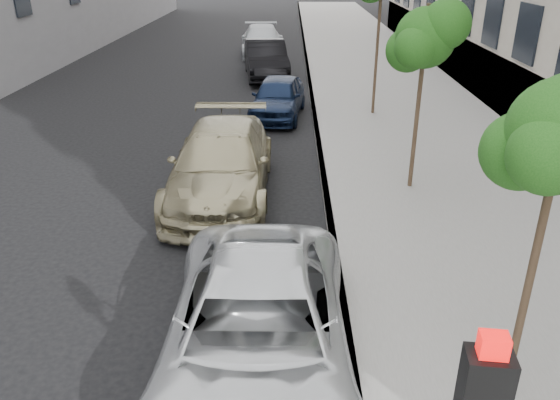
{
  "coord_description": "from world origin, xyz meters",
  "views": [
    {
      "loc": [
        0.3,
        -4.11,
        5.26
      ],
      "look_at": [
        0.15,
        4.13,
        1.5
      ],
      "focal_mm": 35.0,
      "sensor_mm": 36.0,
      "label": 1
    }
  ],
  "objects_px": {
    "suv": "(221,163)",
    "sedan_rear": "(262,41)",
    "tree_mid": "(427,38)",
    "minivan": "(257,331)",
    "sedan_black": "(266,59)",
    "sedan_blue": "(278,97)"
  },
  "relations": [
    {
      "from": "minivan",
      "to": "sedan_rear",
      "type": "distance_m",
      "value": 25.05
    },
    {
      "from": "sedan_blue",
      "to": "sedan_rear",
      "type": "height_order",
      "value": "sedan_rear"
    },
    {
      "from": "tree_mid",
      "to": "sedan_rear",
      "type": "xyz_separation_m",
      "value": [
        -4.45,
        18.68,
        -2.79
      ]
    },
    {
      "from": "tree_mid",
      "to": "minivan",
      "type": "distance_m",
      "value": 7.7
    },
    {
      "from": "sedan_blue",
      "to": "suv",
      "type": "bearing_deg",
      "value": -92.97
    },
    {
      "from": "tree_mid",
      "to": "sedan_blue",
      "type": "bearing_deg",
      "value": 117.42
    },
    {
      "from": "suv",
      "to": "sedan_rear",
      "type": "bearing_deg",
      "value": 89.64
    },
    {
      "from": "suv",
      "to": "sedan_blue",
      "type": "relative_size",
      "value": 1.36
    },
    {
      "from": "tree_mid",
      "to": "sedan_blue",
      "type": "xyz_separation_m",
      "value": [
        -3.33,
        6.41,
        -2.89
      ]
    },
    {
      "from": "sedan_black",
      "to": "tree_mid",
      "type": "bearing_deg",
      "value": -80.03
    },
    {
      "from": "sedan_blue",
      "to": "sedan_rear",
      "type": "bearing_deg",
      "value": 102.05
    },
    {
      "from": "minivan",
      "to": "suv",
      "type": "height_order",
      "value": "suv"
    },
    {
      "from": "sedan_black",
      "to": "sedan_rear",
      "type": "height_order",
      "value": "sedan_black"
    },
    {
      "from": "suv",
      "to": "sedan_rear",
      "type": "relative_size",
      "value": 1.02
    },
    {
      "from": "minivan",
      "to": "sedan_rear",
      "type": "relative_size",
      "value": 0.97
    },
    {
      "from": "suv",
      "to": "sedan_black",
      "type": "height_order",
      "value": "sedan_black"
    },
    {
      "from": "tree_mid",
      "to": "sedan_blue",
      "type": "relative_size",
      "value": 1.05
    },
    {
      "from": "tree_mid",
      "to": "sedan_blue",
      "type": "distance_m",
      "value": 7.78
    },
    {
      "from": "tree_mid",
      "to": "suv",
      "type": "height_order",
      "value": "tree_mid"
    },
    {
      "from": "tree_mid",
      "to": "suv",
      "type": "bearing_deg",
      "value": -175.72
    },
    {
      "from": "sedan_black",
      "to": "sedan_rear",
      "type": "bearing_deg",
      "value": 87.03
    },
    {
      "from": "tree_mid",
      "to": "sedan_black",
      "type": "distance_m",
      "value": 13.77
    }
  ]
}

